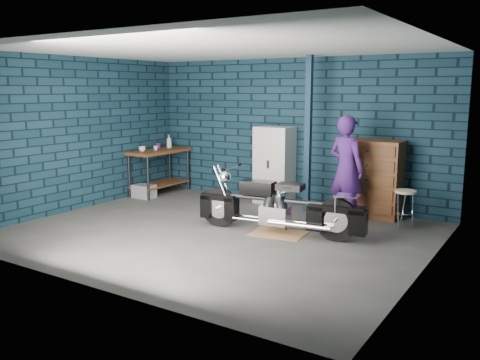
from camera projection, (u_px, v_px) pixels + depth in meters
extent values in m
plane|color=#4F4D4A|center=(218.00, 232.00, 7.66)|extent=(6.00, 6.00, 0.00)
cube|color=#0F2532|center=(294.00, 131.00, 9.49)|extent=(6.00, 0.02, 2.70)
cube|color=#0F2532|center=(79.00, 134.00, 9.00)|extent=(0.02, 5.00, 2.70)
cube|color=#0F2532|center=(431.00, 158.00, 5.83)|extent=(0.02, 5.00, 2.70)
cube|color=silver|center=(216.00, 48.00, 7.18)|extent=(6.00, 5.00, 0.02)
cube|color=#122639|center=(308.00, 135.00, 8.75)|extent=(0.10, 0.10, 2.70)
cube|color=brown|center=(160.00, 172.00, 10.44)|extent=(0.60, 1.40, 0.91)
cube|color=#9B6743|center=(278.00, 233.00, 7.59)|extent=(0.85, 0.68, 0.01)
imported|color=#411B67|center=(346.00, 169.00, 8.15)|extent=(0.72, 0.58, 1.73)
cube|color=gray|center=(144.00, 191.00, 10.08)|extent=(0.42, 0.30, 0.26)
cube|color=silver|center=(274.00, 165.00, 9.52)|extent=(0.67, 0.48, 1.45)
cube|color=brown|center=(371.00, 179.00, 8.54)|extent=(0.97, 0.54, 1.29)
imported|color=#C2B292|center=(142.00, 149.00, 10.07)|extent=(0.15, 0.15, 0.10)
imported|color=#C2B292|center=(156.00, 148.00, 10.26)|extent=(0.12, 0.12, 0.09)
cylinder|color=#561863|center=(158.00, 146.00, 10.52)|extent=(0.09, 0.09, 0.12)
imported|color=gray|center=(169.00, 141.00, 10.67)|extent=(0.13, 0.13, 0.28)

